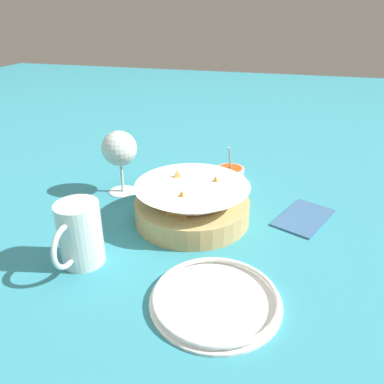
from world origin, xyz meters
TOP-DOWN VIEW (x-y plane):
  - ground_plane at (0.00, 0.00)m, footprint 4.00×4.00m
  - food_basket at (0.00, -0.02)m, footprint 0.24×0.24m
  - sauce_cup at (-0.21, 0.02)m, footprint 0.07×0.07m
  - wine_glass at (-0.08, -0.22)m, footprint 0.08×0.08m
  - beer_mug at (0.19, -0.17)m, footprint 0.12×0.08m
  - side_plate at (0.23, 0.08)m, footprint 0.20×0.20m
  - napkin at (-0.07, 0.21)m, footprint 0.17×0.14m

SIDE VIEW (x-z plane):
  - ground_plane at x=0.00m, z-range 0.00..0.00m
  - napkin at x=-0.07m, z-range 0.00..0.01m
  - side_plate at x=0.23m, z-range 0.00..0.01m
  - sauce_cup at x=-0.21m, z-range -0.03..0.07m
  - food_basket at x=0.00m, z-range -0.01..0.09m
  - beer_mug at x=0.19m, z-range 0.00..0.11m
  - wine_glass at x=-0.08m, z-range 0.03..0.18m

